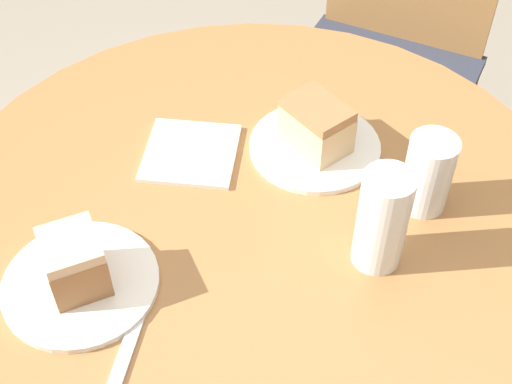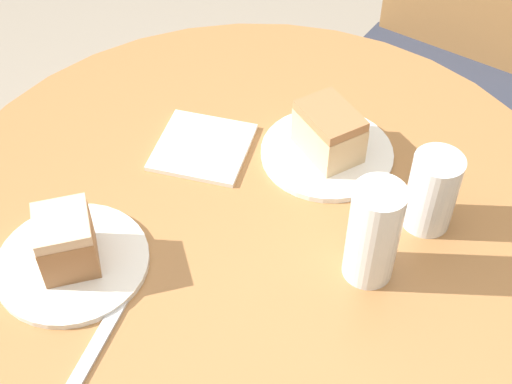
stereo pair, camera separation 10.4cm
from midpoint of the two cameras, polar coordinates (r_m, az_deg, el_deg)
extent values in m
cylinder|color=#9E6B3D|center=(1.38, -2.20, -12.37)|extent=(0.09, 0.09, 0.71)
cylinder|color=#9E6B3D|center=(1.08, -2.75, -2.16)|extent=(1.00, 1.00, 0.03)
cylinder|color=olive|center=(1.96, -0.25, 2.61)|extent=(0.04, 0.04, 0.41)
cylinder|color=olive|center=(1.86, 11.60, -1.44)|extent=(0.04, 0.04, 0.41)
cylinder|color=olive|center=(2.21, 4.03, 8.56)|extent=(0.04, 0.04, 0.41)
cylinder|color=olive|center=(2.13, 14.65, 5.20)|extent=(0.04, 0.04, 0.41)
cube|color=#2D3342|center=(1.89, 8.14, 8.83)|extent=(0.50, 0.45, 0.03)
cylinder|color=silver|center=(1.02, -16.74, -7.18)|extent=(0.21, 0.21, 0.01)
cylinder|color=silver|center=(1.16, 2.18, 3.54)|extent=(0.21, 0.21, 0.01)
cube|color=#9E6B42|center=(0.99, -17.22, -5.82)|extent=(0.11, 0.11, 0.07)
cube|color=beige|center=(0.96, -17.77, -4.25)|extent=(0.11, 0.11, 0.02)
cube|color=tan|center=(1.13, 2.24, 4.92)|extent=(0.13, 0.12, 0.06)
cube|color=#9E6B42|center=(1.11, 2.30, 6.49)|extent=(0.12, 0.11, 0.02)
cylinder|color=beige|center=(1.06, 10.76, 0.64)|extent=(0.06, 0.06, 0.09)
cylinder|color=white|center=(1.05, 10.89, 1.32)|extent=(0.07, 0.07, 0.12)
cylinder|color=silver|center=(0.98, 6.89, -3.54)|extent=(0.06, 0.06, 0.10)
cylinder|color=white|center=(0.96, 7.04, -2.40)|extent=(0.07, 0.07, 0.16)
cube|color=silver|center=(1.16, -7.81, 3.00)|extent=(0.18, 0.18, 0.01)
cube|color=silver|center=(0.94, -13.61, -12.67)|extent=(0.05, 0.16, 0.00)
camera|label=1|loc=(0.05, -92.87, -3.02)|focal=50.00mm
camera|label=2|loc=(0.05, 87.13, 3.02)|focal=50.00mm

